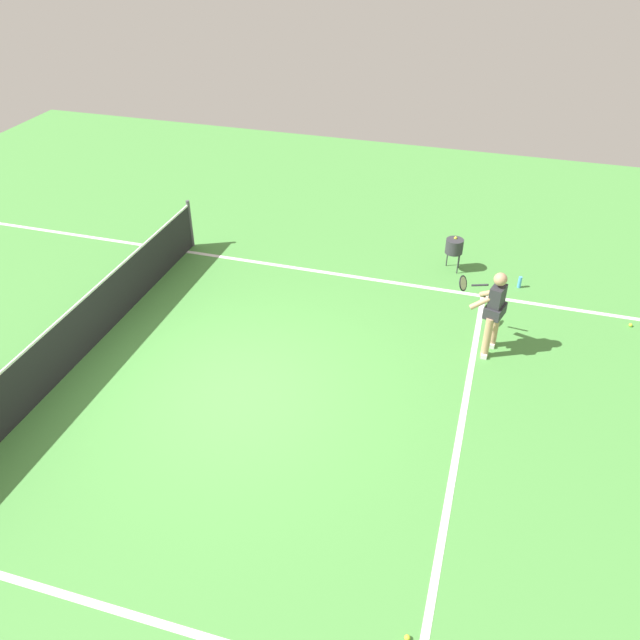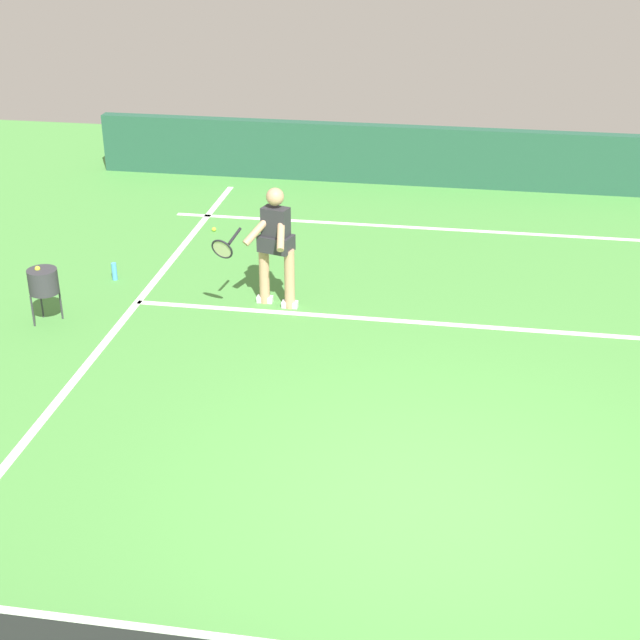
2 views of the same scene
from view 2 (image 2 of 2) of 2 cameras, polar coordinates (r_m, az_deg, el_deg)
name	(u,v)px [view 2 (image 2 of 2)]	position (r m, az deg, el deg)	size (l,w,h in m)	color
ground_plane	(431,499)	(8.51, 6.76, -10.77)	(24.40, 24.40, 0.00)	#4C9342
court_back_wall	(463,158)	(16.56, 8.70, 9.71)	(12.92, 0.24, 1.02)	#23513D
baseline_marking	(457,230)	(14.63, 8.33, 5.44)	(8.92, 0.10, 0.01)	white
service_line_marking	(448,324)	(11.56, 7.78, -0.26)	(7.92, 0.10, 0.01)	white
sideline_right_marking	(12,457)	(9.44, -18.21, -7.93)	(0.10, 16.77, 0.01)	white
tennis_player	(274,243)	(11.64, -2.79, 4.68)	(0.95, 0.88, 1.55)	tan
tennis_ball_mid	(214,229)	(14.51, -6.46, 5.50)	(0.07, 0.07, 0.07)	#D1E533
ball_hopper	(43,282)	(11.77, -16.46, 2.25)	(0.36, 0.36, 0.74)	#333338
water_bottle	(114,271)	(12.96, -12.38, 2.90)	(0.07, 0.07, 0.24)	#4C9EE5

